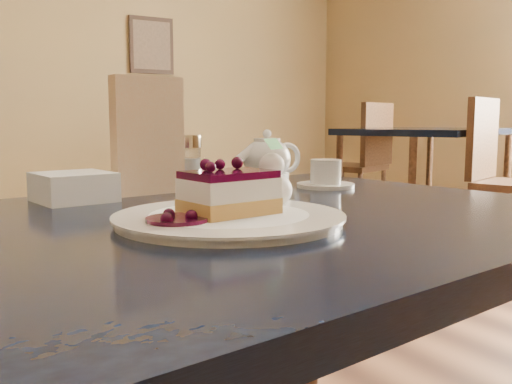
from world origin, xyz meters
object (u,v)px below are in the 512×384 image
cheesecake_slice (229,193)px  tea_set (278,164)px  main_table (209,272)px  bg_table_far_right (420,233)px  dessert_plate (229,219)px

cheesecake_slice → tea_set: (0.32, 0.38, 0.00)m
main_table → tea_set: tea_set is taller
tea_set → bg_table_far_right: size_ratio=0.14×
main_table → bg_table_far_right: size_ratio=0.65×
dessert_plate → main_table: bearing=98.3°
cheesecake_slice → bg_table_far_right: 3.50m
main_table → tea_set: bearing=36.7°
dessert_plate → tea_set: (0.32, 0.38, 0.04)m
main_table → dessert_plate: (0.01, -0.05, 0.08)m
cheesecake_slice → main_table: bearing=90.0°
cheesecake_slice → bg_table_far_right: bearing=30.5°
main_table → bg_table_far_right: 3.45m
dessert_plate → cheesecake_slice: bearing=0.0°
cheesecake_slice → bg_table_far_right: size_ratio=0.07×
cheesecake_slice → tea_set: 0.50m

